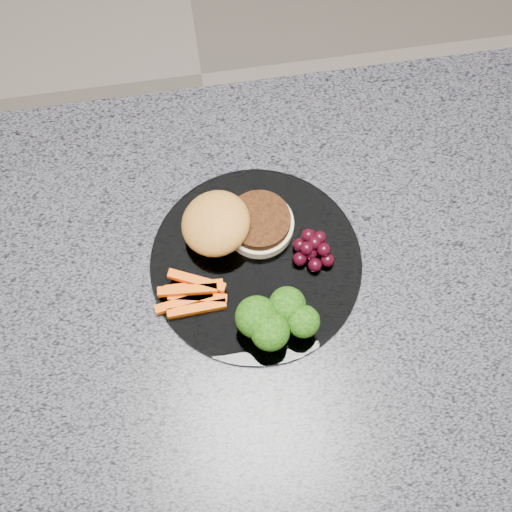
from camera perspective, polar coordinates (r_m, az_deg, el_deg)
The scene contains 8 objects.
room at distance 0.47m, azimuth -1.05°, elevation 16.52°, with size 4.02×4.02×2.70m.
island_cabinet at distance 1.32m, azimuth -0.36°, elevation -9.52°, with size 1.20×0.60×0.86m, color brown.
countertop at distance 0.88m, azimuth -0.53°, elevation -2.99°, with size 1.20×0.60×0.04m, color #54535E.
plate at distance 0.87m, azimuth -0.00°, elevation -0.58°, with size 0.26×0.26×0.01m, color white.
burger at distance 0.87m, azimuth -1.97°, elevation 2.51°, with size 0.15×0.10×0.05m.
carrot_sticks at distance 0.85m, azimuth -5.08°, elevation -3.08°, with size 0.09×0.06×0.02m.
broccoli at distance 0.81m, azimuth 1.51°, elevation -5.07°, with size 0.10×0.07×0.06m.
grape_bunch at distance 0.87m, azimuth 4.63°, elevation 0.61°, with size 0.05×0.05×0.03m.
Camera 1 is at (-0.04, -0.29, 1.71)m, focal length 50.00 mm.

